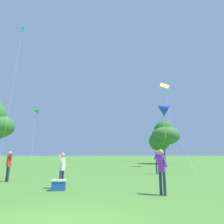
{
  "coord_description": "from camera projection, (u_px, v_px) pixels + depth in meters",
  "views": [
    {
      "loc": [
        0.7,
        -4.24,
        1.5
      ],
      "look_at": [
        3.94,
        25.93,
        8.31
      ],
      "focal_mm": 30.34,
      "sensor_mm": 36.0,
      "label": 1
    }
  ],
  "objects": [
    {
      "name": "kite_green_small",
      "position": [
        36.0,
        111.0,
        43.08
      ],
      "size": [
        3.8,
        11.45,
        11.97
      ],
      "color": "green",
      "rests_on": "ground_plane"
    },
    {
      "name": "kite_blue_delta",
      "position": [
        162.0,
        109.0,
        24.35
      ],
      "size": [
        2.34,
        9.54,
        8.33
      ],
      "color": "blue",
      "rests_on": "ground_plane"
    },
    {
      "name": "kite_yellow_diamond",
      "position": [
        165.0,
        88.0,
        42.33
      ],
      "size": [
        4.29,
        11.97,
        17.62
      ],
      "color": "yellow",
      "rests_on": "ground_plane"
    },
    {
      "name": "kite_teal_box",
      "position": [
        23.0,
        30.0,
        34.96
      ],
      "size": [
        3.45,
        9.81,
        24.97
      ],
      "color": "teal",
      "rests_on": "ground_plane"
    },
    {
      "name": "person_with_spool",
      "position": [
        62.0,
        167.0,
        8.65
      ],
      "size": [
        0.33,
        0.47,
        1.58
      ],
      "color": "#2D3351",
      "rests_on": "ground_plane"
    },
    {
      "name": "person_child_small",
      "position": [
        157.0,
        160.0,
        14.98
      ],
      "size": [
        0.58,
        0.24,
        1.79
      ],
      "color": "#2D3351",
      "rests_on": "ground_plane"
    },
    {
      "name": "person_far_back",
      "position": [
        162.0,
        167.0,
        7.32
      ],
      "size": [
        0.37,
        0.5,
        1.7
      ],
      "color": "#2D3351",
      "rests_on": "ground_plane"
    },
    {
      "name": "person_foreground_watcher",
      "position": [
        9.0,
        163.0,
        10.82
      ],
      "size": [
        0.43,
        0.44,
        1.67
      ],
      "color": "#2D3351",
      "rests_on": "ground_plane"
    },
    {
      "name": "tree_right_cluster",
      "position": [
        164.0,
        136.0,
        31.4
      ],
      "size": [
        4.91,
        4.71,
        7.01
      ],
      "color": "brown",
      "rests_on": "ground_plane"
    },
    {
      "name": "picnic_cooler",
      "position": [
        59.0,
        185.0,
        8.1
      ],
      "size": [
        0.6,
        0.4,
        0.44
      ],
      "color": "#2351B2",
      "rests_on": "ground_plane"
    }
  ]
}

